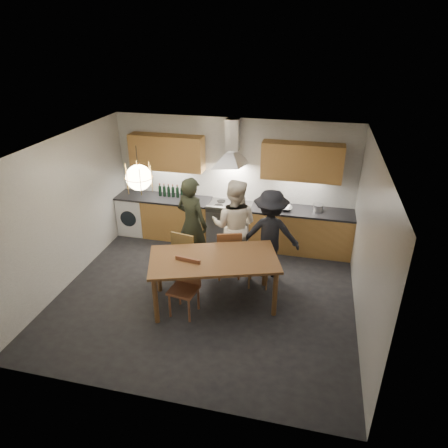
% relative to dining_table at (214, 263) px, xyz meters
% --- Properties ---
extents(ground, '(5.00, 5.00, 0.00)m').
position_rel_dining_table_xyz_m(ground, '(-0.20, 0.17, -0.76)').
color(ground, black).
rests_on(ground, ground).
extents(room_shell, '(5.02, 4.52, 2.61)m').
position_rel_dining_table_xyz_m(room_shell, '(-0.20, 0.17, 0.94)').
color(room_shell, silver).
rests_on(room_shell, ground).
extents(counter_run, '(5.00, 0.62, 0.90)m').
position_rel_dining_table_xyz_m(counter_run, '(-0.17, 2.12, -0.31)').
color(counter_run, tan).
rests_on(counter_run, ground).
extents(range_stove, '(0.90, 0.60, 0.92)m').
position_rel_dining_table_xyz_m(range_stove, '(-0.20, 2.12, -0.32)').
color(range_stove, silver).
rests_on(range_stove, ground).
extents(wall_fixtures, '(4.30, 0.54, 1.10)m').
position_rel_dining_table_xyz_m(wall_fixtures, '(-0.20, 2.24, 1.11)').
color(wall_fixtures, tan).
rests_on(wall_fixtures, ground).
extents(pendant_lamp, '(0.43, 0.43, 0.70)m').
position_rel_dining_table_xyz_m(pendant_lamp, '(-1.20, 0.07, 1.34)').
color(pendant_lamp, black).
rests_on(pendant_lamp, ground).
extents(dining_table, '(2.26, 1.62, 0.86)m').
position_rel_dining_table_xyz_m(dining_table, '(0.00, 0.00, 0.00)').
color(dining_table, brown).
rests_on(dining_table, ground).
extents(chair_back_left, '(0.51, 0.51, 0.97)m').
position_rel_dining_table_xyz_m(chair_back_left, '(-0.68, 0.59, -0.21)').
color(chair_back_left, brown).
rests_on(chair_back_left, ground).
extents(chair_back_mid, '(0.56, 0.56, 0.97)m').
position_rel_dining_table_xyz_m(chair_back_mid, '(0.07, 0.77, -0.21)').
color(chair_back_mid, brown).
rests_on(chair_back_mid, ground).
extents(chair_back_right, '(0.40, 0.40, 0.83)m').
position_rel_dining_table_xyz_m(chair_back_right, '(0.65, 0.60, -0.29)').
color(chair_back_right, brown).
rests_on(chair_back_right, ground).
extents(chair_front, '(0.48, 0.48, 0.93)m').
position_rel_dining_table_xyz_m(chair_front, '(-0.39, -0.30, -0.23)').
color(chair_front, brown).
rests_on(chair_front, ground).
extents(person_left, '(0.77, 0.65, 1.80)m').
position_rel_dining_table_xyz_m(person_left, '(-0.69, 1.05, 0.14)').
color(person_left, black).
rests_on(person_left, ground).
extents(person_mid, '(0.89, 0.70, 1.79)m').
position_rel_dining_table_xyz_m(person_mid, '(0.09, 1.15, 0.13)').
color(person_mid, '#F0E3CD').
rests_on(person_mid, ground).
extents(person_right, '(1.14, 0.73, 1.67)m').
position_rel_dining_table_xyz_m(person_right, '(0.76, 1.08, 0.07)').
color(person_right, black).
rests_on(person_right, ground).
extents(mixing_bowl, '(0.31, 0.31, 0.07)m').
position_rel_dining_table_xyz_m(mixing_bowl, '(0.94, 2.07, 0.17)').
color(mixing_bowl, '#B2B2B6').
rests_on(mixing_bowl, counter_run).
extents(stock_pot, '(0.23, 0.23, 0.14)m').
position_rel_dining_table_xyz_m(stock_pot, '(1.58, 2.15, 0.21)').
color(stock_pot, '#BCBBBF').
rests_on(stock_pot, counter_run).
extents(wine_bottles, '(0.56, 0.07, 0.28)m').
position_rel_dining_table_xyz_m(wine_bottles, '(-1.52, 2.21, 0.28)').
color(wine_bottles, black).
rests_on(wine_bottles, counter_run).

